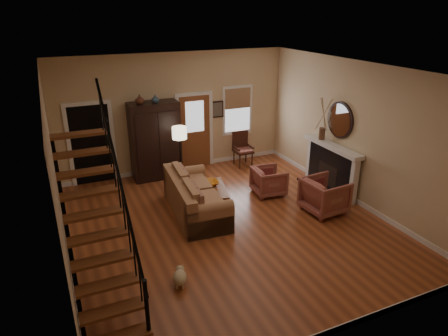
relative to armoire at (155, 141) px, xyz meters
name	(u,v)px	position (x,y,z in m)	size (l,w,h in m)	color
room	(181,138)	(0.29, -1.39, 0.46)	(7.00, 7.33, 3.30)	#9C4B27
staircase	(94,209)	(-2.08, -4.45, 0.55)	(0.94, 2.80, 3.20)	brown
fireplace	(332,163)	(3.83, -2.65, -0.31)	(0.33, 1.95, 2.30)	black
armoire	(155,141)	(0.00, 0.00, 0.00)	(1.30, 0.60, 2.10)	black
vase_a	(140,99)	(-0.35, -0.10, 1.17)	(0.24, 0.24, 0.25)	#4C2619
vase_b	(155,99)	(0.05, -0.10, 1.16)	(0.20, 0.20, 0.21)	#334C60
sofa	(196,196)	(0.25, -2.42, -0.62)	(0.99, 2.30, 0.86)	#9F6D48
coffee_table	(211,197)	(0.71, -2.19, -0.82)	(0.70, 1.19, 0.46)	brown
bowl	(210,183)	(0.76, -2.04, -0.54)	(0.41, 0.41, 0.10)	orange
books	(211,193)	(0.59, -2.49, -0.56)	(0.22, 0.30, 0.06)	beige
armchair_left	(325,196)	(2.96, -3.53, -0.64)	(0.87, 0.89, 0.81)	maroon
armchair_right	(269,181)	(2.28, -2.19, -0.70)	(0.74, 0.76, 0.69)	maroon
floor_lamp	(180,157)	(0.43, -0.83, -0.25)	(0.37, 0.37, 1.61)	black
side_chair	(243,149)	(2.55, -0.20, -0.54)	(0.54, 0.54, 1.02)	#3E1E13
dog	(180,278)	(-0.89, -4.71, -0.91)	(0.23, 0.39, 0.28)	beige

